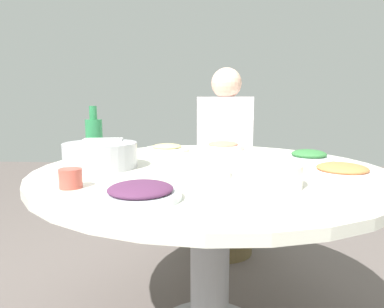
{
  "coord_description": "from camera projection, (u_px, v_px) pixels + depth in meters",
  "views": [
    {
      "loc": [
        -1.25,
        -0.02,
        0.99
      ],
      "look_at": [
        -0.08,
        0.07,
        0.81
      ],
      "focal_mm": 31.1,
      "sensor_mm": 36.0,
      "label": 1
    }
  ],
  "objects": [
    {
      "name": "stool_for_diner_left",
      "position": [
        224.0,
        219.0,
        2.21
      ],
      "size": [
        0.37,
        0.37,
        0.44
      ],
      "primitive_type": "cylinder",
      "color": "brown",
      "rests_on": "ground"
    },
    {
      "name": "dish_greens",
      "position": [
        309.0,
        156.0,
        1.41
      ],
      "size": [
        0.2,
        0.2,
        0.05
      ],
      "color": "silver",
      "rests_on": "round_dining_table"
    },
    {
      "name": "round_dining_table",
      "position": [
        210.0,
        208.0,
        1.3
      ],
      "size": [
        1.3,
        1.3,
        0.75
      ],
      "color": "#99999E",
      "rests_on": "ground"
    },
    {
      "name": "soup_bowl",
      "position": [
        260.0,
        175.0,
        0.99
      ],
      "size": [
        0.24,
        0.24,
        0.07
      ],
      "color": "silver",
      "rests_on": "round_dining_table"
    },
    {
      "name": "diner_left",
      "position": [
        226.0,
        139.0,
        2.12
      ],
      "size": [
        0.37,
        0.36,
        0.76
      ],
      "color": "#2D333D",
      "rests_on": "stool_for_diner_left"
    },
    {
      "name": "dish_eggplant",
      "position": [
        141.0,
        192.0,
        0.85
      ],
      "size": [
        0.21,
        0.21,
        0.04
      ],
      "color": "silver",
      "rests_on": "round_dining_table"
    },
    {
      "name": "dish_noodles",
      "position": [
        167.0,
        148.0,
        1.7
      ],
      "size": [
        0.22,
        0.22,
        0.04
      ],
      "color": "silver",
      "rests_on": "round_dining_table"
    },
    {
      "name": "tea_cup_near",
      "position": [
        116.0,
        149.0,
        1.59
      ],
      "size": [
        0.06,
        0.06,
        0.05
      ],
      "primitive_type": "cylinder",
      "color": "#30518A",
      "rests_on": "round_dining_table"
    },
    {
      "name": "dish_shrimp",
      "position": [
        223.0,
        146.0,
        1.75
      ],
      "size": [
        0.22,
        0.22,
        0.04
      ],
      "color": "silver",
      "rests_on": "round_dining_table"
    },
    {
      "name": "dish_tofu_braise",
      "position": [
        342.0,
        171.0,
        1.12
      ],
      "size": [
        0.24,
        0.24,
        0.04
      ],
      "color": "white",
      "rests_on": "round_dining_table"
    },
    {
      "name": "rice_bowl",
      "position": [
        101.0,
        155.0,
        1.26
      ],
      "size": [
        0.27,
        0.27,
        0.1
      ],
      "color": "#B2B5BA",
      "rests_on": "round_dining_table"
    },
    {
      "name": "green_bottle",
      "position": [
        94.0,
        137.0,
        1.49
      ],
      "size": [
        0.07,
        0.07,
        0.23
      ],
      "color": "#2A7B47",
      "rests_on": "round_dining_table"
    },
    {
      "name": "tea_cup_far",
      "position": [
        71.0,
        178.0,
        0.96
      ],
      "size": [
        0.07,
        0.07,
        0.06
      ],
      "primitive_type": "cylinder",
      "color": "#BD4F42",
      "rests_on": "round_dining_table"
    }
  ]
}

